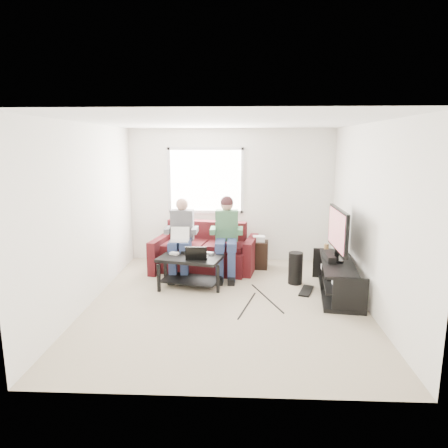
# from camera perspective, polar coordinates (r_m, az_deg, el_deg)

# --- Properties ---
(floor) EXTENTS (4.50, 4.50, 0.00)m
(floor) POSITION_cam_1_polar(r_m,az_deg,el_deg) (6.02, 0.40, -11.14)
(floor) COLOR #BAA891
(floor) RESTS_ON ground
(ceiling) EXTENTS (4.50, 4.50, 0.00)m
(ceiling) POSITION_cam_1_polar(r_m,az_deg,el_deg) (5.57, 0.44, 14.39)
(ceiling) COLOR white
(ceiling) RESTS_ON wall_back
(wall_back) EXTENTS (4.50, 0.00, 4.50)m
(wall_back) POSITION_cam_1_polar(r_m,az_deg,el_deg) (7.88, 1.03, 4.04)
(wall_back) COLOR white
(wall_back) RESTS_ON floor
(wall_front) EXTENTS (4.50, 0.00, 4.50)m
(wall_front) POSITION_cam_1_polar(r_m,az_deg,el_deg) (3.47, -0.98, -5.52)
(wall_front) COLOR white
(wall_front) RESTS_ON floor
(wall_left) EXTENTS (0.00, 4.50, 4.50)m
(wall_left) POSITION_cam_1_polar(r_m,az_deg,el_deg) (6.07, -18.82, 1.21)
(wall_left) COLOR white
(wall_left) RESTS_ON floor
(wall_right) EXTENTS (0.00, 4.50, 4.50)m
(wall_right) POSITION_cam_1_polar(r_m,az_deg,el_deg) (5.93, 20.12, 0.90)
(wall_right) COLOR white
(wall_right) RESTS_ON floor
(window) EXTENTS (1.48, 0.04, 1.28)m
(window) POSITION_cam_1_polar(r_m,az_deg,el_deg) (7.86, -2.63, 6.21)
(window) COLOR white
(window) RESTS_ON wall_back
(sofa) EXTENTS (1.99, 1.13, 0.86)m
(sofa) POSITION_cam_1_polar(r_m,az_deg,el_deg) (7.45, -2.64, -4.10)
(sofa) COLOR #431014
(sofa) RESTS_ON floor
(person_left) EXTENTS (0.40, 0.71, 1.36)m
(person_left) POSITION_cam_1_polar(r_m,az_deg,el_deg) (7.08, -6.14, -1.42)
(person_left) COLOR navy
(person_left) RESTS_ON sofa
(person_right) EXTENTS (0.40, 0.71, 1.40)m
(person_right) POSITION_cam_1_polar(r_m,az_deg,el_deg) (7.01, 0.36, -0.98)
(person_right) COLOR navy
(person_right) RESTS_ON sofa
(laptop_silver) EXTENTS (0.33, 0.24, 0.24)m
(laptop_silver) POSITION_cam_1_polar(r_m,az_deg,el_deg) (6.89, -6.39, -1.96)
(laptop_silver) COLOR silver
(laptop_silver) RESTS_ON person_left
(coffee_table) EXTENTS (1.11, 0.82, 0.50)m
(coffee_table) POSITION_cam_1_polar(r_m,az_deg,el_deg) (6.58, -4.83, -5.78)
(coffee_table) COLOR black
(coffee_table) RESTS_ON floor
(laptop_black) EXTENTS (0.37, 0.29, 0.24)m
(laptop_black) POSITION_cam_1_polar(r_m,az_deg,el_deg) (6.42, -3.90, -3.88)
(laptop_black) COLOR black
(laptop_black) RESTS_ON coffee_table
(controller_a) EXTENTS (0.16, 0.13, 0.04)m
(controller_a) POSITION_cam_1_polar(r_m,az_deg,el_deg) (6.69, -7.11, -4.20)
(controller_a) COLOR silver
(controller_a) RESTS_ON coffee_table
(controller_b) EXTENTS (0.16, 0.13, 0.04)m
(controller_b) POSITION_cam_1_polar(r_m,az_deg,el_deg) (6.72, -5.51, -4.09)
(controller_b) COLOR black
(controller_b) RESTS_ON coffee_table
(controller_c) EXTENTS (0.16, 0.13, 0.04)m
(controller_c) POSITION_cam_1_polar(r_m,az_deg,el_deg) (6.65, -2.12, -4.22)
(controller_c) COLOR gray
(controller_c) RESTS_ON coffee_table
(tv_stand) EXTENTS (0.69, 1.64, 0.53)m
(tv_stand) POSITION_cam_1_polar(r_m,az_deg,el_deg) (6.51, 15.82, -7.64)
(tv_stand) COLOR black
(tv_stand) RESTS_ON floor
(tv) EXTENTS (0.12, 1.10, 0.81)m
(tv) POSITION_cam_1_polar(r_m,az_deg,el_deg) (6.40, 15.96, -0.98)
(tv) COLOR black
(tv) RESTS_ON tv_stand
(soundbar) EXTENTS (0.12, 0.50, 0.10)m
(soundbar) POSITION_cam_1_polar(r_m,az_deg,el_deg) (6.47, 14.75, -4.52)
(soundbar) COLOR black
(soundbar) RESTS_ON tv_stand
(drink_cup) EXTENTS (0.08, 0.08, 0.12)m
(drink_cup) POSITION_cam_1_polar(r_m,az_deg,el_deg) (6.99, 14.42, -3.25)
(drink_cup) COLOR olive
(drink_cup) RESTS_ON tv_stand
(console_white) EXTENTS (0.30, 0.22, 0.06)m
(console_white) POSITION_cam_1_polar(r_m,az_deg,el_deg) (6.12, 16.71, -8.20)
(console_white) COLOR silver
(console_white) RESTS_ON tv_stand
(console_grey) EXTENTS (0.34, 0.26, 0.08)m
(console_grey) POSITION_cam_1_polar(r_m,az_deg,el_deg) (6.76, 15.29, -6.15)
(console_grey) COLOR gray
(console_grey) RESTS_ON tv_stand
(console_black) EXTENTS (0.38, 0.30, 0.07)m
(console_black) POSITION_cam_1_polar(r_m,az_deg,el_deg) (6.44, 15.96, -7.12)
(console_black) COLOR black
(console_black) RESTS_ON tv_stand
(subwoofer) EXTENTS (0.24, 0.24, 0.54)m
(subwoofer) POSITION_cam_1_polar(r_m,az_deg,el_deg) (6.81, 10.16, -6.22)
(subwoofer) COLOR black
(subwoofer) RESTS_ON floor
(keyboard_floor) EXTENTS (0.31, 0.52, 0.03)m
(keyboard_floor) POSITION_cam_1_polar(r_m,az_deg,el_deg) (6.56, 11.66, -9.33)
(keyboard_floor) COLOR black
(keyboard_floor) RESTS_ON floor
(end_table) EXTENTS (0.34, 0.34, 0.61)m
(end_table) POSITION_cam_1_polar(r_m,az_deg,el_deg) (7.58, 4.96, -4.22)
(end_table) COLOR black
(end_table) RESTS_ON floor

